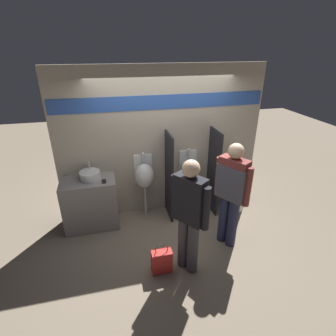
{
  "coord_description": "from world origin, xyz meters",
  "views": [
    {
      "loc": [
        -0.96,
        -3.77,
        2.96
      ],
      "look_at": [
        0.0,
        0.17,
        1.05
      ],
      "focal_mm": 28.0,
      "sensor_mm": 36.0,
      "label": 1
    }
  ],
  "objects_px": {
    "sink_basin": "(90,175)",
    "person_with_lanyard": "(189,213)",
    "cell_phone": "(104,181)",
    "shopping_bag": "(162,261)",
    "urinal_far": "(190,171)",
    "person_in_vest": "(232,189)",
    "toilet": "(232,193)",
    "urinal_near_counter": "(144,176)"
  },
  "relations": [
    {
      "from": "urinal_far",
      "to": "toilet",
      "type": "relative_size",
      "value": 1.33
    },
    {
      "from": "shopping_bag",
      "to": "toilet",
      "type": "bearing_deg",
      "value": 36.93
    },
    {
      "from": "cell_phone",
      "to": "toilet",
      "type": "xyz_separation_m",
      "value": [
        2.42,
        0.07,
        -0.6
      ]
    },
    {
      "from": "urinal_far",
      "to": "shopping_bag",
      "type": "xyz_separation_m",
      "value": [
        -0.86,
        -1.44,
        -0.65
      ]
    },
    {
      "from": "cell_phone",
      "to": "urinal_far",
      "type": "height_order",
      "value": "urinal_far"
    },
    {
      "from": "cell_phone",
      "to": "shopping_bag",
      "type": "bearing_deg",
      "value": -60.08
    },
    {
      "from": "toilet",
      "to": "person_with_lanyard",
      "type": "relative_size",
      "value": 0.54
    },
    {
      "from": "sink_basin",
      "to": "person_with_lanyard",
      "type": "xyz_separation_m",
      "value": [
        1.3,
        -1.4,
        -0.03
      ]
    },
    {
      "from": "urinal_near_counter",
      "to": "shopping_bag",
      "type": "xyz_separation_m",
      "value": [
        -0.0,
        -1.44,
        -0.65
      ]
    },
    {
      "from": "urinal_near_counter",
      "to": "shopping_bag",
      "type": "bearing_deg",
      "value": -90.19
    },
    {
      "from": "urinal_near_counter",
      "to": "shopping_bag",
      "type": "distance_m",
      "value": 1.58
    },
    {
      "from": "sink_basin",
      "to": "person_in_vest",
      "type": "relative_size",
      "value": 0.2
    },
    {
      "from": "urinal_far",
      "to": "person_with_lanyard",
      "type": "bearing_deg",
      "value": -108.33
    },
    {
      "from": "urinal_near_counter",
      "to": "toilet",
      "type": "relative_size",
      "value": 1.33
    },
    {
      "from": "cell_phone",
      "to": "urinal_far",
      "type": "distance_m",
      "value": 1.58
    },
    {
      "from": "cell_phone",
      "to": "sink_basin",
      "type": "bearing_deg",
      "value": 144.01
    },
    {
      "from": "sink_basin",
      "to": "cell_phone",
      "type": "bearing_deg",
      "value": -35.99
    },
    {
      "from": "cell_phone",
      "to": "urinal_far",
      "type": "bearing_deg",
      "value": 7.94
    },
    {
      "from": "urinal_far",
      "to": "shopping_bag",
      "type": "bearing_deg",
      "value": -120.81
    },
    {
      "from": "toilet",
      "to": "sink_basin",
      "type": "bearing_deg",
      "value": 177.92
    },
    {
      "from": "urinal_near_counter",
      "to": "person_with_lanyard",
      "type": "relative_size",
      "value": 0.72
    },
    {
      "from": "person_in_vest",
      "to": "person_with_lanyard",
      "type": "distance_m",
      "value": 0.87
    },
    {
      "from": "person_in_vest",
      "to": "cell_phone",
      "type": "bearing_deg",
      "value": 33.86
    },
    {
      "from": "urinal_near_counter",
      "to": "urinal_far",
      "type": "height_order",
      "value": "same"
    },
    {
      "from": "urinal_far",
      "to": "toilet",
      "type": "bearing_deg",
      "value": -10.15
    },
    {
      "from": "cell_phone",
      "to": "person_in_vest",
      "type": "height_order",
      "value": "person_in_vest"
    },
    {
      "from": "person_in_vest",
      "to": "shopping_bag",
      "type": "height_order",
      "value": "person_in_vest"
    },
    {
      "from": "sink_basin",
      "to": "shopping_bag",
      "type": "relative_size",
      "value": 0.71
    },
    {
      "from": "cell_phone",
      "to": "person_in_vest",
      "type": "distance_m",
      "value": 2.06
    },
    {
      "from": "sink_basin",
      "to": "urinal_near_counter",
      "type": "relative_size",
      "value": 0.28
    },
    {
      "from": "urinal_far",
      "to": "urinal_near_counter",
      "type": "bearing_deg",
      "value": 180.0
    },
    {
      "from": "sink_basin",
      "to": "urinal_far",
      "type": "relative_size",
      "value": 0.28
    },
    {
      "from": "cell_phone",
      "to": "shopping_bag",
      "type": "height_order",
      "value": "cell_phone"
    },
    {
      "from": "sink_basin",
      "to": "shopping_bag",
      "type": "distance_m",
      "value": 1.85
    },
    {
      "from": "toilet",
      "to": "person_in_vest",
      "type": "bearing_deg",
      "value": -120.6
    },
    {
      "from": "sink_basin",
      "to": "cell_phone",
      "type": "distance_m",
      "value": 0.28
    },
    {
      "from": "person_in_vest",
      "to": "sink_basin",
      "type": "bearing_deg",
      "value": 32.57
    },
    {
      "from": "cell_phone",
      "to": "person_with_lanyard",
      "type": "relative_size",
      "value": 0.08
    },
    {
      "from": "urinal_near_counter",
      "to": "urinal_far",
      "type": "xyz_separation_m",
      "value": [
        0.85,
        0.0,
        0.0
      ]
    },
    {
      "from": "cell_phone",
      "to": "person_with_lanyard",
      "type": "distance_m",
      "value": 1.65
    },
    {
      "from": "toilet",
      "to": "shopping_bag",
      "type": "height_order",
      "value": "toilet"
    },
    {
      "from": "cell_phone",
      "to": "person_with_lanyard",
      "type": "bearing_deg",
      "value": -48.98
    }
  ]
}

